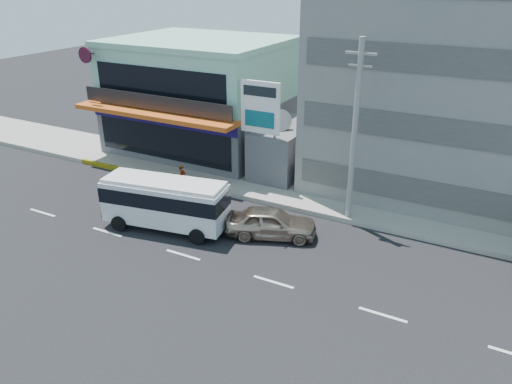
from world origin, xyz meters
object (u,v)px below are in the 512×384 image
sedan (271,223)px  billboard (260,113)px  concrete_building (462,79)px  minibus (165,200)px  shop_building (202,99)px  motorcycle_rider (183,187)px  satellite_dish (280,128)px  utility_pole_near (355,133)px

sedan → billboard: bearing=11.8°
concrete_building → minibus: size_ratio=2.28×
shop_building → concrete_building: (18.00, 1.05, 3.00)m
shop_building → sedan: size_ratio=2.60×
billboard → motorcycle_rider: 6.55m
sedan → satellite_dish: bearing=1.6°
motorcycle_rider → billboard: bearing=45.5°
shop_building → motorcycle_rider: bearing=-64.3°
minibus → motorcycle_rider: minibus is taller
concrete_building → billboard: bearing=-151.1°
utility_pole_near → minibus: utility_pole_near is taller
concrete_building → billboard: size_ratio=2.32×
concrete_building → motorcycle_rider: size_ratio=7.65×
satellite_dish → sedan: bearing=-67.5°
concrete_building → utility_pole_near: 8.79m
shop_building → billboard: (7.50, -4.75, 0.93)m
concrete_building → sedan: size_ratio=3.36×
shop_building → satellite_dish: bearing=-20.2°
minibus → billboard: bearing=75.2°
concrete_building → minibus: (-12.42, -13.10, -5.31)m
shop_building → satellite_dish: (8.00, -2.95, -0.42)m
motorcycle_rider → utility_pole_near: bearing=10.0°
concrete_building → satellite_dish: size_ratio=10.67×
satellite_dish → motorcycle_rider: satellite_dish is taller
concrete_building → billboard: concrete_building is taller
motorcycle_rider → shop_building: bearing=115.7°
minibus → sedan: size_ratio=1.48×
billboard → minibus: 8.22m
utility_pole_near → sedan: 6.41m
utility_pole_near → billboard: bearing=164.5°
satellite_dish → shop_building: bearing=159.8°
utility_pole_near → minibus: size_ratio=1.42×
shop_building → satellite_dish: shop_building is taller
utility_pole_near → motorcycle_rider: (-10.00, -1.76, -4.46)m
utility_pole_near → motorcycle_rider: 11.09m
satellite_dish → concrete_building: bearing=21.8°
billboard → utility_pole_near: size_ratio=0.69×
sedan → motorcycle_rider: motorcycle_rider is taller
billboard → minibus: (-1.92, -7.30, -3.24)m
shop_building → sedan: 15.33m
utility_pole_near → sedan: (-3.00, -3.64, -4.34)m
minibus → satellite_dish: bearing=75.1°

